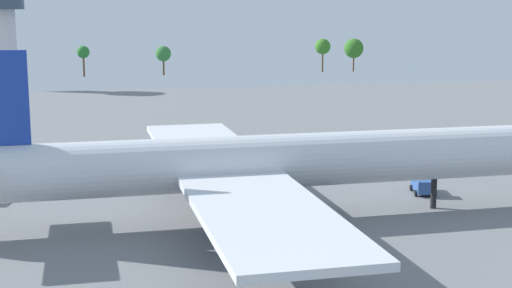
# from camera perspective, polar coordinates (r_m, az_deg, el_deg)

# --- Properties ---
(ground_plane) EXTENTS (288.11, 288.11, 0.00)m
(ground_plane) POSITION_cam_1_polar(r_m,az_deg,el_deg) (81.38, -0.00, -5.91)
(ground_plane) COLOR slate
(cargo_airplane) EXTENTS (72.03, 64.82, 18.92)m
(cargo_airplane) POSITION_cam_1_polar(r_m,az_deg,el_deg) (79.71, -0.41, -1.51)
(cargo_airplane) COLOR silver
(cargo_airplane) RESTS_ON ground_plane
(maintenance_van) EXTENTS (3.49, 5.15, 1.97)m
(maintenance_van) POSITION_cam_1_polar(r_m,az_deg,el_deg) (94.92, 12.89, -3.20)
(maintenance_van) COLOR #2D5193
(maintenance_van) RESTS_ON ground_plane
(control_tower) EXTENTS (11.67, 11.67, 27.18)m
(control_tower) POSITION_cam_1_polar(r_m,az_deg,el_deg) (230.76, -18.91, 8.17)
(control_tower) COLOR silver
(control_tower) RESTS_ON ground_plane
(tree_line_backdrop) EXTENTS (169.51, 7.53, 13.92)m
(tree_line_backdrop) POSITION_cam_1_polar(r_m,az_deg,el_deg) (271.27, -6.42, 7.35)
(tree_line_backdrop) COLOR #51381E
(tree_line_backdrop) RESTS_ON ground_plane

